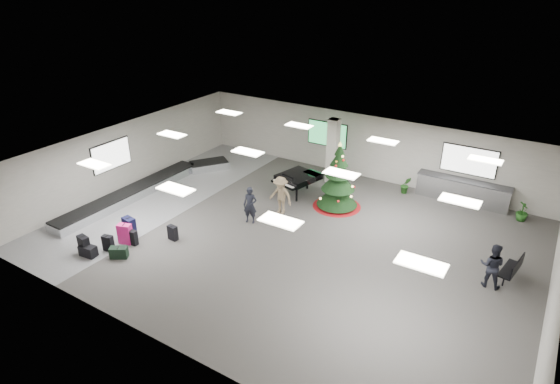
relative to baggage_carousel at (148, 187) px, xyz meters
The scene contains 20 objects.
ground 7.84m from the baggage_carousel, ahead, with size 18.00×18.00×0.00m, color #3E3C39.
room_envelope 7.79m from the baggage_carousel, ahead, with size 18.02×14.02×3.21m.
baggage_carousel is the anchor object (origin of this frame).
service_counter 14.50m from the baggage_carousel, 27.67° to the left, with size 4.05×0.65×1.08m.
suitcase_0 5.16m from the baggage_carousel, 59.93° to the right, with size 0.44×0.30×0.64m.
suitcase_1 4.77m from the baggage_carousel, 50.60° to the right, with size 0.40×0.23×0.62m.
pink_suitcase 4.65m from the baggage_carousel, 54.07° to the right, with size 0.58×0.44×0.83m.
suitcase_3 4.85m from the baggage_carousel, 32.58° to the right, with size 0.42×0.25×0.61m.
navy_suitcase 4.18m from the baggage_carousel, 53.15° to the right, with size 0.58×0.39×0.85m.
suitcase_5 5.45m from the baggage_carousel, 68.46° to the right, with size 0.51×0.33×0.74m.
green_duffel 5.65m from the baggage_carousel, 54.32° to the right, with size 0.70×0.60×0.44m.
black_duffel 5.59m from the baggage_carousel, 66.23° to the right, with size 0.68×0.43×0.44m.
christmas_tree 8.95m from the baggage_carousel, 22.02° to the left, with size 2.15×2.15×3.06m.
grand_piano 7.06m from the baggage_carousel, 30.47° to the left, with size 1.86×2.20×1.09m.
bench 15.75m from the baggage_carousel, ahead, with size 0.65×1.37×0.83m.
traveler_a 5.87m from the baggage_carousel, ahead, with size 0.57×0.38×1.57m, color black.
traveler_b 6.68m from the baggage_carousel, 12.73° to the left, with size 1.10×0.63×1.70m, color #846E51.
traveler_bench 15.10m from the baggage_carousel, ahead, with size 0.77×0.60×1.58m, color black.
potted_plant_left 12.15m from the baggage_carousel, 31.12° to the left, with size 0.46×0.37×0.84m, color #174516.
potted_plant_right 16.63m from the baggage_carousel, 22.17° to the left, with size 0.47×0.47×0.84m, color #174516.
Camera 1 is at (8.10, -13.79, 9.56)m, focal length 30.00 mm.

